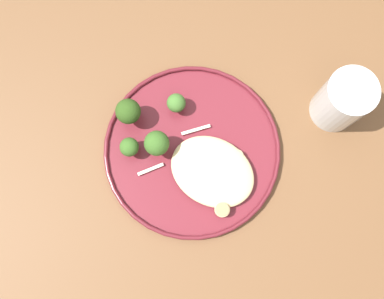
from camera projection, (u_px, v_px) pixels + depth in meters
name	position (u px, v px, depth m)	size (l,w,h in m)	color
ground	(203.00, 192.00, 1.49)	(6.00, 6.00, 0.00)	#47423D
wooden_dining_table	(212.00, 160.00, 0.84)	(1.40, 1.00, 0.74)	brown
dinner_plate	(192.00, 151.00, 0.76)	(0.29, 0.29, 0.02)	maroon
noodle_bed	(212.00, 171.00, 0.74)	(0.14, 0.11, 0.02)	beige
seared_scallop_front_small	(212.00, 171.00, 0.74)	(0.03, 0.03, 0.02)	#DBB77A
seared_scallop_left_edge	(222.00, 161.00, 0.74)	(0.03, 0.03, 0.02)	#E5C689
seared_scallop_on_noodles	(236.00, 157.00, 0.74)	(0.02, 0.02, 0.01)	beige
seared_scallop_rear_pale	(222.00, 210.00, 0.73)	(0.02, 0.02, 0.02)	#E5C689
broccoli_floret_near_rim	(157.00, 143.00, 0.72)	(0.04, 0.04, 0.06)	#7A994C
broccoli_floret_beside_noodles	(176.00, 103.00, 0.74)	(0.03, 0.03, 0.04)	#7A994C
broccoli_floret_small_sprig	(129.00, 147.00, 0.73)	(0.03, 0.03, 0.04)	#7A994C
broccoli_floret_split_head	(128.00, 112.00, 0.73)	(0.04, 0.04, 0.06)	#7A994C
onion_sliver_long_sliver	(151.00, 169.00, 0.75)	(0.04, 0.01, 0.00)	silver
onion_sliver_pale_crescent	(196.00, 130.00, 0.76)	(0.05, 0.01, 0.00)	silver
water_glass	(341.00, 102.00, 0.73)	(0.08, 0.08, 0.11)	silver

